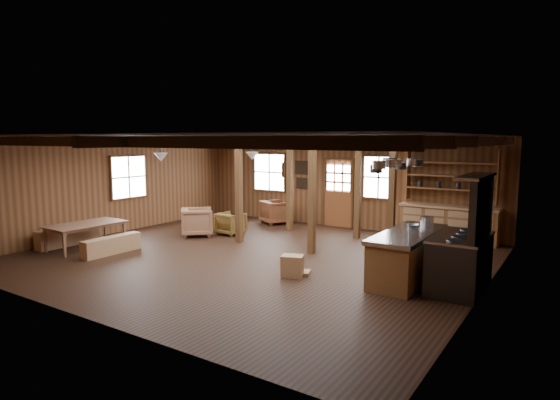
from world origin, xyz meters
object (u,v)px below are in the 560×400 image
at_px(dining_table, 87,236).
at_px(armchair_c, 197,222).
at_px(armchair_a, 231,223).
at_px(kitchen_island, 408,255).
at_px(armchair_b, 276,212).
at_px(commercial_range, 463,254).

height_order(dining_table, armchair_c, armchair_c).
bearing_deg(armchair_a, armchair_c, 47.34).
xyz_separation_m(kitchen_island, armchair_c, (-6.31, 0.80, -0.08)).
xyz_separation_m(dining_table, armchair_c, (1.19, 2.68, 0.08)).
relative_size(armchair_a, armchair_b, 0.85).
height_order(dining_table, armchair_a, same).
bearing_deg(dining_table, kitchen_island, -73.71).
distance_m(commercial_range, armchair_b, 7.56).
bearing_deg(kitchen_island, dining_table, -166.02).
bearing_deg(dining_table, armchair_a, -26.89).
xyz_separation_m(commercial_range, armchair_b, (-6.56, 3.74, -0.29)).
bearing_deg(kitchen_island, commercial_range, -7.55).
height_order(kitchen_island, armchair_b, kitchen_island).
relative_size(commercial_range, dining_table, 1.16).
distance_m(kitchen_island, armchair_c, 6.36).
height_order(commercial_range, armchair_b, commercial_range).
xyz_separation_m(kitchen_island, armchair_a, (-5.64, 1.47, -0.16)).
distance_m(commercial_range, dining_table, 8.73).
xyz_separation_m(kitchen_island, commercial_range, (1.04, -0.14, 0.19)).
distance_m(armchair_a, armchair_b, 2.14).
bearing_deg(armchair_b, dining_table, 98.65).
bearing_deg(armchair_b, armchair_a, 115.30).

